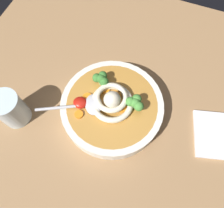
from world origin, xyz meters
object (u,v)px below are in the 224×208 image
noodle_pile (112,101)px  soup_bowl (112,107)px  soup_spoon (88,105)px  drinking_glass (11,109)px  folded_napkin (224,136)px

noodle_pile → soup_bowl: bearing=141.0°
soup_spoon → drinking_glass: (18.36, 8.16, -0.47)cm
noodle_pile → soup_spoon: size_ratio=0.73×
folded_napkin → drinking_glass: bearing=15.4°
soup_bowl → soup_spoon: bearing=27.0°
drinking_glass → folded_napkin: 56.56cm
soup_bowl → folded_napkin: (-30.48, -3.96, -2.05)cm
noodle_pile → folded_napkin: size_ratio=0.80×
noodle_pile → folded_napkin: bearing=-172.9°
soup_spoon → soup_bowl: bearing=-180.0°
drinking_glass → soup_spoon: bearing=-156.1°
drinking_glass → soup_bowl: bearing=-155.3°
soup_spoon → folded_napkin: soup_spoon is taller
noodle_pile → drinking_glass: size_ratio=1.21×
soup_bowl → soup_spoon: soup_spoon is taller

